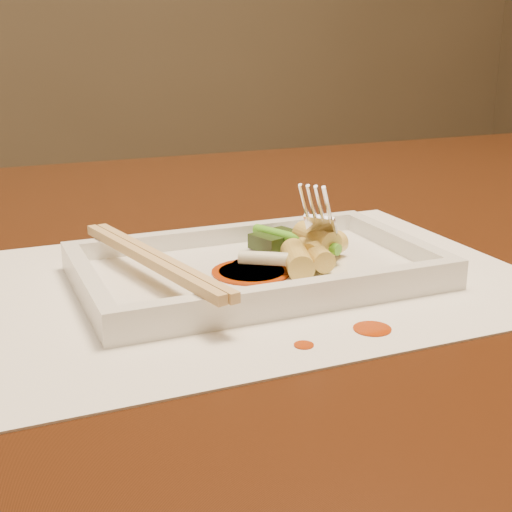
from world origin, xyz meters
name	(u,v)px	position (x,y,z in m)	size (l,w,h in m)	color
table	(262,338)	(0.00, 0.00, 0.65)	(1.40, 0.90, 0.75)	black
placemat	(256,280)	(-0.05, -0.11, 0.75)	(0.40, 0.30, 0.00)	white
sauce_splatter_a	(372,329)	(-0.02, -0.22, 0.75)	(0.02, 0.02, 0.00)	#A43004
sauce_splatter_b	(304,345)	(-0.07, -0.23, 0.75)	(0.01, 0.01, 0.00)	#A43004
plate_base	(256,274)	(-0.05, -0.11, 0.76)	(0.26, 0.16, 0.01)	white
plate_rim_far	(221,235)	(-0.05, -0.03, 0.77)	(0.26, 0.01, 0.01)	white
plate_rim_near	(300,292)	(-0.05, -0.18, 0.77)	(0.26, 0.01, 0.01)	white
plate_rim_left	(88,282)	(-0.18, -0.11, 0.77)	(0.01, 0.14, 0.01)	white
plate_rim_right	(397,241)	(0.07, -0.11, 0.77)	(0.01, 0.14, 0.01)	white
veg_piece	(277,240)	(-0.02, -0.07, 0.77)	(0.04, 0.03, 0.01)	black
scallion_white	(266,258)	(-0.05, -0.12, 0.77)	(0.01, 0.01, 0.04)	#EAEACC
scallion_green	(295,239)	(-0.01, -0.09, 0.77)	(0.01, 0.01, 0.09)	#43A119
chopstick_a	(147,260)	(-0.13, -0.11, 0.78)	(0.01, 0.19, 0.01)	tan
chopstick_b	(159,258)	(-0.13, -0.11, 0.78)	(0.01, 0.19, 0.01)	tan
fork	(330,160)	(0.02, -0.09, 0.83)	(0.09, 0.10, 0.14)	silver
sauce_blob_0	(251,272)	(-0.06, -0.12, 0.76)	(0.06, 0.06, 0.00)	#A43004
sauce_blob_1	(252,271)	(-0.06, -0.12, 0.76)	(0.05, 0.05, 0.00)	#A43004
sauce_blob_2	(258,264)	(-0.05, -0.10, 0.76)	(0.04, 0.04, 0.00)	#A43004
rice_cake_0	(315,253)	(-0.01, -0.12, 0.77)	(0.02, 0.02, 0.05)	#E4D26A
rice_cake_1	(297,260)	(-0.03, -0.13, 0.77)	(0.02, 0.02, 0.05)	#E4D26A
rice_cake_2	(316,238)	(0.00, -0.10, 0.78)	(0.02, 0.02, 0.04)	#E4D26A
rice_cake_3	(324,248)	(0.00, -0.11, 0.77)	(0.02, 0.02, 0.05)	#E4D26A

